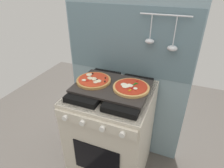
% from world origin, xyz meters
% --- Properties ---
extents(ground_plane, '(4.00, 4.00, 0.00)m').
position_xyz_m(ground_plane, '(0.00, 0.00, 0.00)').
color(ground_plane, '#4C4742').
extents(kitchen_backsplash, '(1.10, 0.09, 1.55)m').
position_xyz_m(kitchen_backsplash, '(0.00, 0.33, 0.79)').
color(kitchen_backsplash, '#7A939E').
rests_on(kitchen_backsplash, ground_plane).
extents(stove, '(0.60, 0.64, 0.90)m').
position_xyz_m(stove, '(-0.00, -0.00, 0.45)').
color(stove, beige).
rests_on(stove, ground_plane).
extents(baking_tray, '(0.54, 0.38, 0.02)m').
position_xyz_m(baking_tray, '(0.00, 0.00, 0.91)').
color(baking_tray, '#2D2826').
rests_on(baking_tray, stove).
extents(pizza_left, '(0.26, 0.26, 0.03)m').
position_xyz_m(pizza_left, '(-0.15, 0.00, 0.93)').
color(pizza_left, '#C18947').
rests_on(pizza_left, baking_tray).
extents(pizza_right, '(0.26, 0.26, 0.03)m').
position_xyz_m(pizza_right, '(0.14, 0.00, 0.93)').
color(pizza_right, tan).
rests_on(pizza_right, baking_tray).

